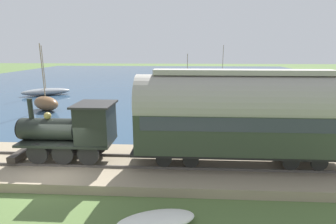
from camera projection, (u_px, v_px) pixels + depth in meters
ground_plane at (60, 181)px, 12.32m from camera, size 200.00×200.00×0.00m
harbor_water at (155, 78)px, 55.12m from camera, size 80.00×80.00×0.01m
rail_embankment at (71, 164)px, 13.55m from camera, size 4.95×56.00×0.56m
steam_locomotive at (74, 128)px, 13.08m from camera, size 2.02×5.19×3.12m
passenger_coach at (240, 114)px, 12.45m from camera, size 2.62×10.28×4.57m
sailboat_yellow at (222, 79)px, 48.21m from camera, size 3.57×5.28×6.72m
sailboat_brown at (46, 103)px, 26.29m from camera, size 3.01×3.67×6.57m
sailboat_gray at (46, 92)px, 34.95m from camera, size 4.36×6.10×6.47m
sailboat_white at (187, 84)px, 41.06m from camera, size 1.88×4.76×5.31m
beached_dinghy at (156, 221)px, 9.12m from camera, size 1.88×3.00×0.44m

